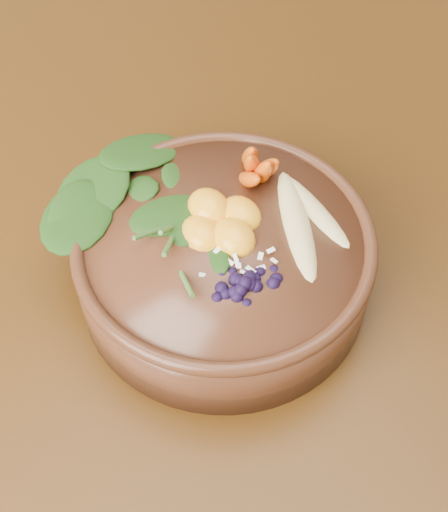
{
  "coord_description": "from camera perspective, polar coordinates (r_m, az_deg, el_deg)",
  "views": [
    {
      "loc": [
        -0.45,
        -0.44,
        1.29
      ],
      "look_at": [
        -0.25,
        -0.12,
        0.8
      ],
      "focal_mm": 50.0,
      "sensor_mm": 36.0,
      "label": 1
    }
  ],
  "objects": [
    {
      "name": "mandarin_cluster",
      "position": [
        0.6,
        -0.25,
        3.47
      ],
      "size": [
        0.1,
        0.1,
        0.03
      ],
      "primitive_type": null,
      "rotation": [
        0.0,
        0.0,
        -0.3
      ],
      "color": "#FFA318",
      "rests_on": "stoneware_bowl"
    },
    {
      "name": "banana_halves",
      "position": [
        0.62,
        6.66,
        3.87
      ],
      "size": [
        0.08,
        0.14,
        0.03
      ],
      "rotation": [
        0.0,
        0.0,
        -0.3
      ],
      "color": "#E0CC84",
      "rests_on": "stoneware_bowl"
    },
    {
      "name": "blueberry_pile",
      "position": [
        0.56,
        1.75,
        -1.49
      ],
      "size": [
        0.14,
        0.12,
        0.04
      ],
      "primitive_type": null,
      "rotation": [
        0.0,
        0.0,
        -0.3
      ],
      "color": "black",
      "rests_on": "stoneware_bowl"
    },
    {
      "name": "coconut_flakes",
      "position": [
        0.59,
        0.63,
        0.39
      ],
      "size": [
        0.1,
        0.08,
        0.01
      ],
      "primitive_type": null,
      "rotation": [
        0.0,
        0.0,
        -0.3
      ],
      "color": "white",
      "rests_on": "stoneware_bowl"
    },
    {
      "name": "kale_heap",
      "position": [
        0.62,
        -4.96,
        5.53
      ],
      "size": [
        0.21,
        0.2,
        0.04
      ],
      "primitive_type": null,
      "rotation": [
        0.0,
        0.0,
        -0.3
      ],
      "color": "#1F4711",
      "rests_on": "stoneware_bowl"
    },
    {
      "name": "stoneware_bowl",
      "position": [
        0.63,
        0.0,
        -0.55
      ],
      "size": [
        0.33,
        0.33,
        0.07
      ],
      "primitive_type": "cylinder",
      "rotation": [
        0.0,
        0.0,
        -0.3
      ],
      "color": "#4F2917",
      "rests_on": "dining_table"
    },
    {
      "name": "ground",
      "position": [
        1.44,
        5.64,
        -11.73
      ],
      "size": [
        4.0,
        4.0,
        0.0
      ],
      "primitive_type": "plane",
      "color": "#381E0F",
      "rests_on": "ground"
    },
    {
      "name": "dining_table",
      "position": [
        0.9,
        8.94,
        6.8
      ],
      "size": [
        1.6,
        0.9,
        0.75
      ],
      "color": "#331C0C",
      "rests_on": "ground"
    },
    {
      "name": "carrot_cluster",
      "position": [
        0.63,
        2.39,
        9.12
      ],
      "size": [
        0.07,
        0.07,
        0.07
      ],
      "primitive_type": null,
      "rotation": [
        0.0,
        0.0,
        -0.3
      ],
      "color": "#D45A12",
      "rests_on": "stoneware_bowl"
    }
  ]
}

